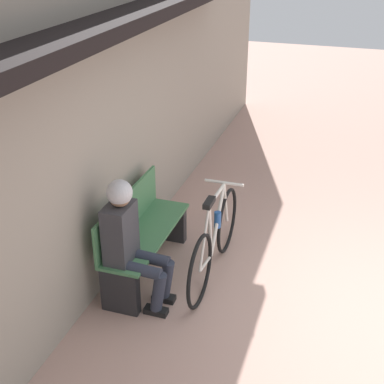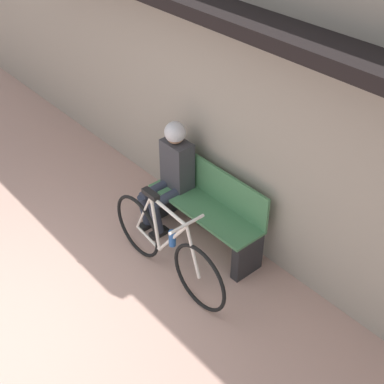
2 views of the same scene
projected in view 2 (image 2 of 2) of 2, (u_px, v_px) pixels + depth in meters
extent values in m
cube|color=#9E9384|center=(222.00, 92.00, 5.27)|extent=(12.00, 0.12, 3.20)
cube|color=black|center=(202.00, 6.00, 4.60)|extent=(6.60, 0.44, 0.12)
cube|color=#477F51|center=(204.00, 208.00, 5.64)|extent=(1.41, 0.42, 0.03)
cube|color=#477F51|center=(219.00, 185.00, 5.62)|extent=(1.41, 0.03, 0.40)
cube|color=#232326|center=(167.00, 197.00, 6.18)|extent=(0.10, 0.36, 0.44)
cube|color=#232326|center=(247.00, 257.00, 5.38)|extent=(0.10, 0.36, 0.44)
torus|color=black|center=(137.00, 226.00, 5.55)|extent=(0.71, 0.04, 0.71)
torus|color=black|center=(199.00, 278.00, 4.95)|extent=(0.71, 0.04, 0.71)
cylinder|color=silver|center=(168.00, 211.00, 4.90)|extent=(0.53, 0.03, 0.07)
cylinder|color=silver|center=(172.00, 238.00, 5.06)|extent=(0.46, 0.03, 0.60)
cylinder|color=silver|center=(155.00, 223.00, 5.21)|extent=(0.13, 0.03, 0.62)
cylinder|color=silver|center=(148.00, 238.00, 5.45)|extent=(0.37, 0.03, 0.09)
cylinder|color=silver|center=(144.00, 212.00, 5.30)|extent=(0.29, 0.02, 0.56)
cylinder|color=silver|center=(193.00, 252.00, 4.85)|extent=(0.20, 0.03, 0.52)
cube|color=black|center=(151.00, 194.00, 5.04)|extent=(0.20, 0.07, 0.05)
cylinder|color=silver|center=(187.00, 224.00, 4.74)|extent=(0.03, 0.40, 0.03)
cylinder|color=#235199|center=(172.00, 238.00, 5.06)|extent=(0.07, 0.07, 0.17)
cylinder|color=#2D3342|center=(156.00, 189.00, 5.90)|extent=(0.11, 0.39, 0.13)
cylinder|color=#2D3342|center=(145.00, 210.00, 5.94)|extent=(0.11, 0.17, 0.41)
cube|color=black|center=(148.00, 224.00, 6.09)|extent=(0.10, 0.22, 0.06)
cylinder|color=#2D3342|center=(167.00, 198.00, 5.78)|extent=(0.11, 0.39, 0.13)
cylinder|color=#2D3342|center=(156.00, 219.00, 5.82)|extent=(0.11, 0.17, 0.41)
cube|color=black|center=(159.00, 233.00, 5.97)|extent=(0.10, 0.22, 0.06)
cube|color=#38383D|center=(177.00, 164.00, 5.79)|extent=(0.34, 0.22, 0.55)
sphere|color=#9E7556|center=(175.00, 135.00, 5.56)|extent=(0.20, 0.20, 0.20)
sphere|color=silver|center=(175.00, 132.00, 5.54)|extent=(0.23, 0.23, 0.23)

